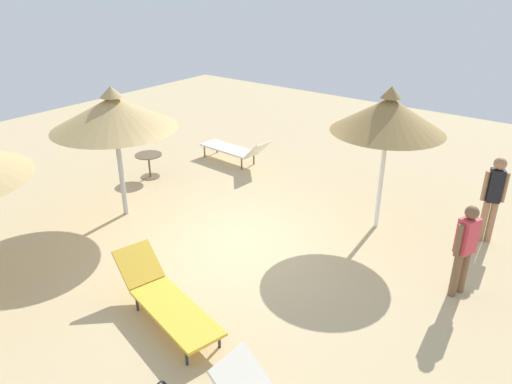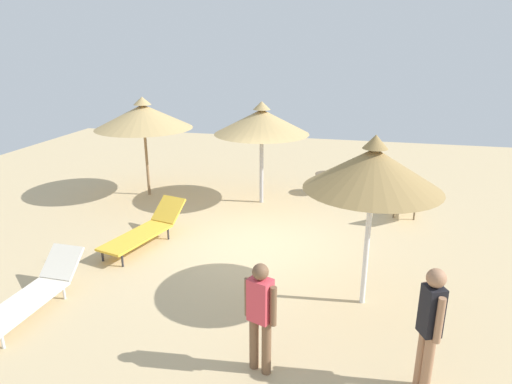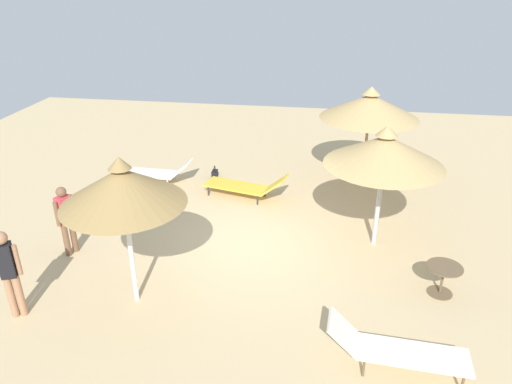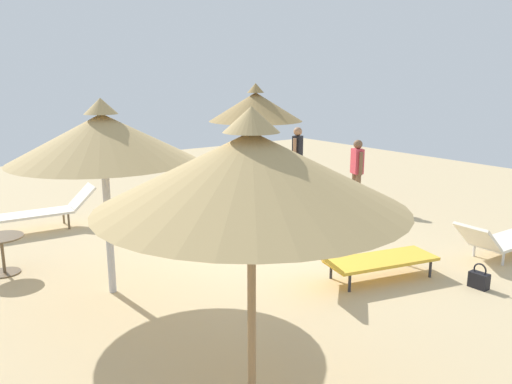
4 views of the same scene
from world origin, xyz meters
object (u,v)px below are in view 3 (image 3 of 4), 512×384
Objects in this scene: parasol_umbrella_center at (122,186)px; person_standing_near_right at (66,216)px; handbag at (215,174)px; person_standing_front at (9,269)px; lounge_chair_far_right at (247,186)px; lounge_chair_edge at (394,349)px; parasol_umbrella_near_left at (385,150)px; side_table_round at (443,275)px; parasol_umbrella_back at (370,106)px; lounge_chair_far_left at (157,172)px.

parasol_umbrella_center is 1.82× the size of person_standing_near_right.
person_standing_front is at bearing -107.47° from handbag.
lounge_chair_edge reaches higher than lounge_chair_far_right.
parasol_umbrella_near_left is 1.18× the size of lounge_chair_far_right.
person_standing_near_right is (-3.38, -3.35, 0.56)m from lounge_chair_far_right.
parasol_umbrella_center is at bearing -169.32° from side_table_round.
parasol_umbrella_back is 7.48m from lounge_chair_edge.
side_table_round is (1.14, 2.13, 0.02)m from lounge_chair_edge.
person_standing_front is (-6.62, 0.29, 0.59)m from lounge_chair_edge.
lounge_chair_edge is at bearing -2.47° from person_standing_front.
lounge_chair_far_left reaches higher than side_table_round.
handbag is (-4.39, -0.29, -2.19)m from parasol_umbrella_back.
parasol_umbrella_near_left is 5.87m from handbag.
parasol_umbrella_near_left is 7.21× the size of handbag.
person_standing_front is at bearing -133.02° from parasol_umbrella_back.
parasol_umbrella_near_left is at bearing 123.89° from side_table_round.
parasol_umbrella_near_left is 4.26m from lounge_chair_far_right.
parasol_umbrella_center reaches higher than parasol_umbrella_back.
lounge_chair_far_right is at bearing 150.19° from parasol_umbrella_near_left.
parasol_umbrella_back is at bearing 53.84° from parasol_umbrella_center.
person_standing_front reaches higher than side_table_round.
parasol_umbrella_center reaches higher than lounge_chair_edge.
person_standing_front is (-1.96, -0.75, -1.40)m from parasol_umbrella_center.
lounge_chair_edge is 7.14m from person_standing_near_right.
person_standing_near_right is at bearing 178.08° from side_table_round.
person_standing_near_right is 7.86m from side_table_round.
handbag is 0.57× the size of side_table_round.
parasol_umbrella_near_left is 1.74× the size of person_standing_near_right.
lounge_chair_far_right is 2.88m from lounge_chair_far_left.
side_table_round is at bearing 13.39° from person_standing_front.
parasol_umbrella_back reaches higher than lounge_chair_far_right.
parasol_umbrella_back is 5.59m from side_table_round.
lounge_chair_far_right is 6.41m from person_standing_front.
handbag is at bearing 139.58° from side_table_round.
parasol_umbrella_near_left is at bearing -34.52° from handbag.
parasol_umbrella_near_left reaches higher than side_table_round.
parasol_umbrella_back is at bearing 103.93° from side_table_round.
person_standing_front is at bearing -121.08° from lounge_chair_far_right.
parasol_umbrella_back is 9.60m from person_standing_front.
lounge_chair_far_right is at bearing 58.92° from person_standing_front.
lounge_chair_edge is at bearing -118.06° from side_table_round.
side_table_round is at bearing -39.02° from lounge_chair_far_right.
parasol_umbrella_back is 8.29m from person_standing_near_right.
lounge_chair_far_right is at bearing 140.98° from side_table_round.
lounge_chair_far_left reaches higher than handbag.
person_standing_front is (-6.49, -6.95, -1.32)m from parasol_umbrella_back.
parasol_umbrella_center is 1.23× the size of lounge_chair_far_right.
person_standing_front is (-3.29, -5.46, 0.64)m from lounge_chair_far_right.
lounge_chair_far_left is 3.18× the size of side_table_round.
lounge_chair_edge is (3.33, -5.75, 0.05)m from lounge_chair_far_right.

